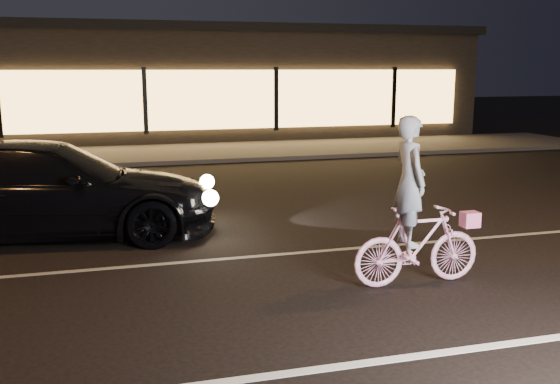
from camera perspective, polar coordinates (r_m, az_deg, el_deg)
name	(u,v)px	position (r m, az deg, el deg)	size (l,w,h in m)	color
ground	(234,313)	(7.07, -4.19, -11.00)	(90.00, 90.00, 0.00)	black
lane_stripe_near	(268,376)	(5.74, -1.11, -16.48)	(60.00, 0.12, 0.01)	silver
lane_stripe_far	(206,260)	(8.93, -6.75, -6.22)	(60.00, 0.10, 0.01)	gray
sidewalk	(151,154)	(19.64, -11.73, 3.41)	(30.00, 4.00, 0.12)	#383533
storefront	(138,81)	(25.43, -12.87, 9.83)	(25.40, 8.42, 4.20)	black
cyclist	(415,226)	(7.89, 12.28, -3.08)	(1.69, 0.58, 2.12)	#D83784
sedan	(48,190)	(10.57, -20.48, 0.17)	(5.53, 2.78, 1.54)	black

